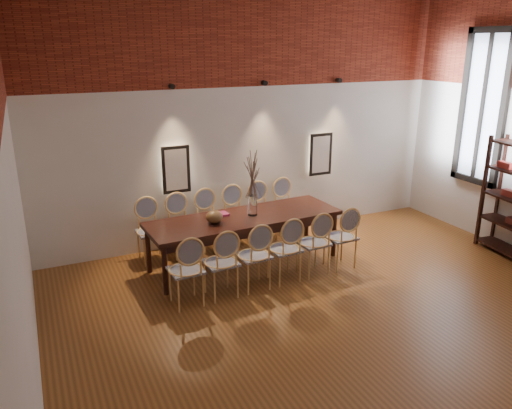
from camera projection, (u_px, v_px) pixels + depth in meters
name	position (u px, v px, depth m)	size (l,w,h in m)	color
floor	(379.00, 337.00, 5.63)	(7.00, 7.00, 0.02)	brown
wall_back	(250.00, 118.00, 8.07)	(7.00, 0.10, 4.00)	silver
wall_left	(2.00, 212.00, 3.59)	(0.10, 7.00, 4.00)	silver
brick_band_back	(251.00, 36.00, 7.62)	(7.00, 0.02, 1.50)	maroon
niche_left	(176.00, 169.00, 7.68)	(0.36, 0.06, 0.66)	#FFEAC6
niche_right	(320.00, 154.00, 8.72)	(0.36, 0.06, 0.66)	#FFEAC6
spot_fixture_left	(172.00, 86.00, 7.27)	(0.08, 0.08, 0.10)	black
spot_fixture_mid	(264.00, 83.00, 7.87)	(0.08, 0.08, 0.10)	black
spot_fixture_right	(339.00, 80.00, 8.43)	(0.08, 0.08, 0.10)	black
window_glass	(483.00, 108.00, 8.07)	(0.02, 0.78, 2.38)	silver
window_frame	(482.00, 108.00, 8.06)	(0.08, 0.90, 2.50)	black
window_mullion	(482.00, 108.00, 8.06)	(0.06, 0.06, 2.40)	black
dining_table	(245.00, 240.00, 7.38)	(2.86, 0.92, 0.75)	black
chair_near_a	(186.00, 270.00, 6.20)	(0.44, 0.44, 0.94)	#E5B86E
chair_near_b	(221.00, 262.00, 6.41)	(0.44, 0.44, 0.94)	#E5B86E
chair_near_c	(253.00, 255.00, 6.62)	(0.44, 0.44, 0.94)	#E5B86E
chair_near_d	(284.00, 249.00, 6.83)	(0.44, 0.44, 0.94)	#E5B86E
chair_near_e	(313.00, 243.00, 7.04)	(0.44, 0.44, 0.94)	#E5B86E
chair_near_f	(340.00, 237.00, 7.25)	(0.44, 0.44, 0.94)	#E5B86E
chair_far_a	(151.00, 232.00, 7.44)	(0.44, 0.44, 0.94)	#E5B86E
chair_far_b	(181.00, 227.00, 7.65)	(0.44, 0.44, 0.94)	#E5B86E
chair_far_c	(210.00, 222.00, 7.86)	(0.44, 0.44, 0.94)	#E5B86E
chair_far_d	(237.00, 217.00, 8.07)	(0.44, 0.44, 0.94)	#E5B86E
chair_far_e	(263.00, 212.00, 8.29)	(0.44, 0.44, 0.94)	#E5B86E
chair_far_f	(288.00, 208.00, 8.50)	(0.44, 0.44, 0.94)	#E5B86E
vase	(252.00, 205.00, 7.27)	(0.14, 0.14, 0.30)	silver
dried_branches	(252.00, 175.00, 7.13)	(0.50, 0.50, 0.70)	#4E3A2F
bowl	(214.00, 217.00, 6.97)	(0.24, 0.24, 0.18)	brown
book	(219.00, 215.00, 7.29)	(0.26, 0.18, 0.03)	#85204D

